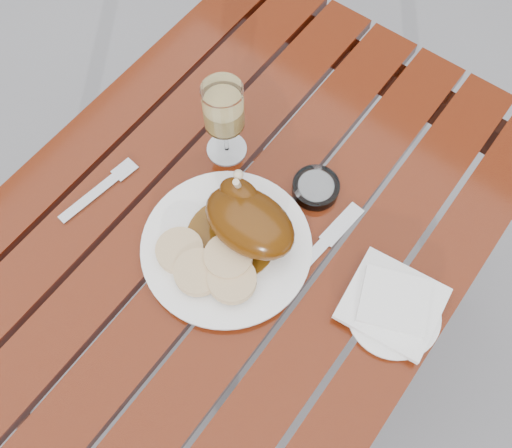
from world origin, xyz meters
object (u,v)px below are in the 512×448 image
Objects in this scene: table at (233,299)px; side_plate at (393,314)px; ashtray at (316,188)px; dinner_plate at (227,247)px; wine_glass at (224,122)px.

side_plate is at bearing 9.52° from table.
ashtray is (-0.24, 0.12, 0.00)m from side_plate.
ashtray is (0.08, 0.17, 0.39)m from table.
dinner_plate is (0.02, -0.02, 0.38)m from table.
table is 13.58× the size of ashtray.
wine_glass is 1.15× the size of side_plate.
wine_glass is at bearing 127.27° from table.
table is at bearing -52.73° from wine_glass.
dinner_plate is at bearing -45.55° from table.
table is at bearing -114.45° from ashtray.
ashtray is (0.19, 0.03, -0.08)m from wine_glass.
ashtray is at bearing 8.62° from wine_glass.
wine_glass reaches higher than dinner_plate.
side_plate is (0.30, 0.07, -0.00)m from dinner_plate.
ashtray reaches higher than dinner_plate.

